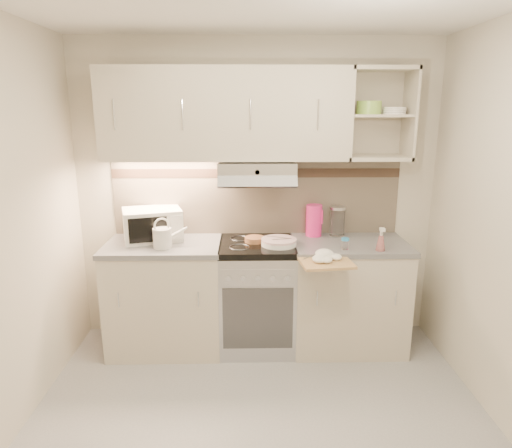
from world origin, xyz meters
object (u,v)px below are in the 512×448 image
electric_range (257,295)px  glass_jar (337,221)px  watering_can (163,237)px  pink_pitcher (314,220)px  plate_stack (279,242)px  microwave (152,224)px  spray_bottle (381,241)px  cutting_board (325,262)px

electric_range → glass_jar: 0.91m
watering_can → pink_pitcher: pink_pitcher is taller
pink_pitcher → plate_stack: bearing=-123.0°
microwave → plate_stack: size_ratio=1.90×
spray_bottle → cutting_board: bearing=-156.1°
glass_jar → spray_bottle: bearing=-59.2°
microwave → plate_stack: 1.04m
pink_pitcher → watering_can: bearing=-149.3°
cutting_board → microwave: bearing=152.7°
electric_range → cutting_board: bearing=-38.5°
cutting_board → watering_can: bearing=160.2°
microwave → watering_can: size_ratio=1.96×
watering_can → microwave: bearing=97.6°
plate_stack → spray_bottle: size_ratio=1.46×
electric_range → pink_pitcher: (0.48, 0.20, 0.58)m
plate_stack → cutting_board: bearing=-45.1°
pink_pitcher → electric_range: bearing=-141.3°
watering_can → pink_pitcher: bearing=-7.9°
plate_stack → microwave: bearing=170.1°
electric_range → cutting_board: electric_range is taller
spray_bottle → glass_jar: bearing=124.1°
electric_range → microwave: microwave is taller
glass_jar → microwave: bearing=-176.6°
cutting_board → electric_range: bearing=134.5°
cutting_board → glass_jar: bearing=64.8°
electric_range → cutting_board: size_ratio=2.46×
plate_stack → pink_pitcher: bearing=40.8°
pink_pitcher → glass_jar: bearing=16.3°
watering_can → cutting_board: size_ratio=0.74×
microwave → electric_range: bearing=-24.1°
microwave → glass_jar: bearing=-13.4°
microwave → cutting_board: (1.34, -0.50, -0.16)m
electric_range → plate_stack: size_ratio=3.23×
plate_stack → watering_can: bearing=-177.3°
glass_jar → electric_range: bearing=-163.6°
watering_can → cutting_board: watering_can is taller
electric_range → microwave: bearing=172.7°
microwave → plate_stack: (1.02, -0.18, -0.10)m
glass_jar → cutting_board: 0.64m
electric_range → spray_bottle: bearing=-13.3°
plate_stack → spray_bottle: bearing=-11.2°
watering_can → plate_stack: (0.89, 0.04, -0.06)m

